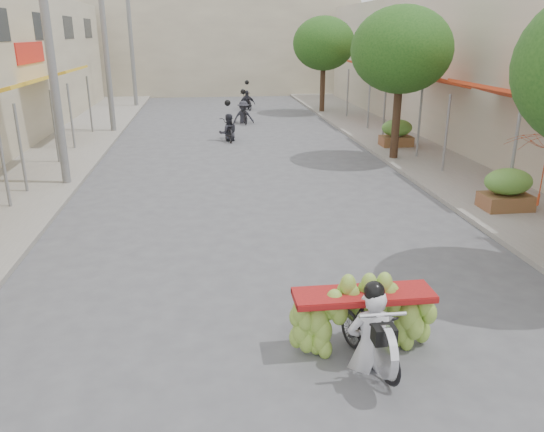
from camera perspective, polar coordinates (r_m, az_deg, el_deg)
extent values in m
cube|color=gray|center=(20.21, -23.67, 5.27)|extent=(4.00, 60.00, 0.12)
cube|color=gray|center=(21.06, 16.12, 6.63)|extent=(4.00, 60.00, 0.12)
cylinder|color=slate|center=(14.92, -26.95, 5.19)|extent=(0.08, 0.08, 2.55)
cube|color=gold|center=(17.96, -26.91, 12.04)|extent=(1.77, 4.00, 0.53)
cylinder|color=slate|center=(16.21, -25.39, 6.39)|extent=(0.08, 0.08, 2.55)
cylinder|color=slate|center=(19.61, -22.32, 8.71)|extent=(0.08, 0.08, 2.55)
cube|color=gold|center=(23.70, -22.23, 13.90)|extent=(1.77, 4.00, 0.53)
cylinder|color=slate|center=(21.91, -20.79, 9.85)|extent=(0.08, 0.08, 2.55)
cylinder|color=slate|center=(25.40, -19.01, 11.16)|extent=(0.08, 0.08, 2.55)
cube|color=red|center=(23.89, -24.61, 15.69)|extent=(0.10, 3.50, 0.80)
cube|color=#1E2328|center=(25.81, -23.68, 18.18)|extent=(0.08, 2.00, 1.10)
cube|color=#1E2328|center=(30.66, -21.10, 18.39)|extent=(0.08, 2.00, 1.10)
cube|color=#1E2328|center=(35.55, -19.23, 18.52)|extent=(0.08, 2.00, 1.10)
cube|color=red|center=(16.30, 24.26, 11.89)|extent=(1.77, 4.20, 0.53)
cylinder|color=slate|center=(14.50, 24.46, 5.21)|extent=(0.08, 0.08, 2.55)
cylinder|color=slate|center=(17.77, 18.23, 8.24)|extent=(0.08, 0.08, 2.55)
cube|color=red|center=(21.65, 16.05, 14.18)|extent=(1.77, 4.20, 0.53)
cylinder|color=slate|center=(19.76, 15.56, 9.50)|extent=(0.08, 0.08, 2.55)
cylinder|color=slate|center=(23.27, 12.00, 11.13)|extent=(0.08, 0.08, 2.55)
cube|color=red|center=(27.27, 11.07, 15.41)|extent=(1.77, 4.20, 0.53)
cylinder|color=slate|center=(25.34, 10.39, 11.85)|extent=(0.08, 0.08, 2.55)
cylinder|color=slate|center=(28.97, 8.13, 12.83)|extent=(0.08, 0.08, 2.55)
cube|color=#BDB295|center=(41.93, -5.79, 17.84)|extent=(20.00, 6.00, 7.00)
cylinder|color=slate|center=(16.44, -22.84, 16.52)|extent=(0.24, 0.24, 8.00)
cylinder|color=slate|center=(25.25, -17.52, 17.50)|extent=(0.24, 0.24, 8.00)
cylinder|color=slate|center=(34.16, -14.94, 17.92)|extent=(0.24, 0.24, 8.00)
cylinder|color=#3A2719|center=(19.29, 13.24, 10.45)|extent=(0.28, 0.28, 3.20)
ellipsoid|color=#265318|center=(19.10, 13.76, 16.97)|extent=(3.40, 3.40, 2.90)
cylinder|color=#3A2719|center=(30.75, 5.46, 13.90)|extent=(0.28, 0.28, 3.20)
ellipsoid|color=#265318|center=(30.64, 5.59, 18.00)|extent=(3.40, 3.40, 2.90)
cube|color=brown|center=(14.59, 23.84, 1.67)|extent=(1.20, 0.80, 0.50)
ellipsoid|color=#558C34|center=(14.44, 24.14, 3.86)|extent=(1.20, 0.88, 0.66)
cube|color=brown|center=(21.61, 13.20, 8.02)|extent=(1.20, 0.80, 0.50)
ellipsoid|color=#558C34|center=(21.52, 13.32, 9.54)|extent=(1.20, 0.88, 0.66)
imported|color=black|center=(7.47, 10.41, -12.52)|extent=(0.82, 1.59, 0.90)
cylinder|color=silver|center=(6.86, 12.13, -14.08)|extent=(0.10, 0.66, 0.66)
cube|color=black|center=(6.85, 11.96, -12.37)|extent=(0.28, 0.22, 0.22)
cylinder|color=silver|center=(6.82, 11.82, -10.37)|extent=(0.60, 0.05, 0.05)
cube|color=maroon|center=(7.55, 9.81, -8.38)|extent=(1.96, 0.55, 0.10)
imported|color=silver|center=(7.08, 10.88, -7.65)|extent=(0.64, 0.47, 1.77)
sphere|color=black|center=(6.71, 11.41, -1.23)|extent=(0.28, 0.28, 0.28)
imported|color=silver|center=(21.47, 13.38, 9.38)|extent=(0.86, 0.63, 1.56)
imported|color=black|center=(22.78, -4.73, 9.19)|extent=(0.77, 1.64, 0.89)
imported|color=#2B2C34|center=(22.67, -4.78, 10.89)|extent=(0.84, 0.57, 1.65)
sphere|color=black|center=(22.61, -4.81, 12.03)|extent=(0.26, 0.26, 0.26)
imported|color=black|center=(27.22, -3.09, 10.95)|extent=(0.70, 1.74, 0.99)
imported|color=#2B2C34|center=(27.14, -3.12, 12.26)|extent=(1.12, 0.69, 1.65)
sphere|color=black|center=(27.09, -3.14, 13.22)|extent=(0.26, 0.26, 0.26)
imported|color=black|center=(32.39, -2.69, 12.20)|extent=(0.88, 1.73, 0.93)
imported|color=#2B2C34|center=(32.31, -2.71, 13.36)|extent=(1.05, 0.70, 1.65)
sphere|color=black|center=(32.27, -2.72, 14.16)|extent=(0.26, 0.26, 0.26)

